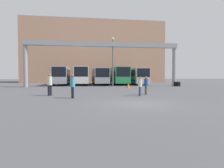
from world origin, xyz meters
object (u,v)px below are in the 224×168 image
object	(u,v)px
bus_slot_3	(118,75)
lamp_post	(113,60)
pedestrian_mid_right	(146,85)
bus_slot_0	(62,75)
traffic_cone	(128,85)
bus_slot_2	(100,75)
pedestrian_far_center	(140,86)
pedestrian_mid_left	(73,86)
bus_slot_1	(81,75)
bus_slot_4	(134,75)
tire_stack	(177,84)
pedestrian_near_right	(50,84)

from	to	relation	value
bus_slot_3	lamp_post	distance (m)	8.26
bus_slot_3	pedestrian_mid_right	bearing A→B (deg)	-93.42
bus_slot_0	traffic_cone	world-z (taller)	bus_slot_0
lamp_post	bus_slot_2	bearing A→B (deg)	99.79
bus_slot_3	pedestrian_far_center	world-z (taller)	bus_slot_3
pedestrian_mid_left	bus_slot_1	bearing A→B (deg)	170.85
bus_slot_4	pedestrian_mid_right	world-z (taller)	bus_slot_4
pedestrian_far_center	tire_stack	xyz separation A→B (m)	(10.37, 14.21, -0.47)
bus_slot_0	pedestrian_mid_right	world-z (taller)	bus_slot_0
bus_slot_0	bus_slot_1	xyz separation A→B (m)	(3.50, 1.18, 0.03)
bus_slot_3	pedestrian_far_center	size ratio (longest dim) A/B	6.83
pedestrian_mid_left	pedestrian_near_right	size ratio (longest dim) A/B	0.94
pedestrian_near_right	lamp_post	world-z (taller)	lamp_post
pedestrian_mid_right	pedestrian_near_right	size ratio (longest dim) A/B	0.87
pedestrian_near_right	bus_slot_2	bearing A→B (deg)	-153.10
bus_slot_3	tire_stack	distance (m)	11.62
pedestrian_mid_right	lamp_post	xyz separation A→B (m)	(-0.87, 13.48, 3.27)
tire_stack	traffic_cone	bearing A→B (deg)	-162.45
bus_slot_4	tire_stack	xyz separation A→B (m)	(4.71, -8.84, -1.40)
tire_stack	lamp_post	size ratio (longest dim) A/B	0.14
pedestrian_mid_right	pedestrian_mid_left	xyz separation A→B (m)	(-6.24, -1.99, 0.07)
traffic_cone	bus_slot_3	bearing A→B (deg)	87.68
bus_slot_0	pedestrian_mid_left	xyz separation A→B (m)	(2.98, -22.82, -0.93)
bus_slot_0	pedestrian_near_right	bearing A→B (deg)	-87.19
bus_slot_2	lamp_post	size ratio (longest dim) A/B	1.48
pedestrian_mid_right	bus_slot_2	bearing A→B (deg)	-172.03
bus_slot_3	bus_slot_0	bearing A→B (deg)	-178.39
bus_slot_2	bus_slot_4	bearing A→B (deg)	4.27
tire_stack	bus_slot_4	bearing A→B (deg)	118.06
bus_slot_3	pedestrian_mid_left	distance (m)	24.32
bus_slot_1	traffic_cone	bearing A→B (deg)	-60.78
bus_slot_0	pedestrian_near_right	size ratio (longest dim) A/B	5.54
lamp_post	pedestrian_near_right	bearing A→B (deg)	-119.00
pedestrian_mid_left	pedestrian_near_right	world-z (taller)	pedestrian_near_right
bus_slot_2	pedestrian_far_center	xyz separation A→B (m)	(1.34, -22.53, -0.91)
bus_slot_2	pedestrian_mid_right	size ratio (longest dim) A/B	7.04
pedestrian_mid_right	pedestrian_far_center	bearing A→B (deg)	-35.43
pedestrian_mid_left	traffic_cone	distance (m)	14.19
bus_slot_4	pedestrian_mid_right	xyz separation A→B (m)	(-4.76, -21.88, -0.92)
bus_slot_3	pedestrian_near_right	size ratio (longest dim) A/B	5.86
pedestrian_mid_right	tire_stack	world-z (taller)	pedestrian_mid_right
bus_slot_1	bus_slot_3	world-z (taller)	bus_slot_1
pedestrian_near_right	bus_slot_1	bearing A→B (deg)	-143.80
pedestrian_far_center	pedestrian_near_right	size ratio (longest dim) A/B	0.86
pedestrian_mid_right	tire_stack	distance (m)	16.12
pedestrian_mid_left	tire_stack	world-z (taller)	pedestrian_mid_left
pedestrian_far_center	lamp_post	size ratio (longest dim) A/B	0.21
bus_slot_1	lamp_post	size ratio (longest dim) A/B	1.66
traffic_cone	bus_slot_0	bearing A→B (deg)	133.66
pedestrian_mid_right	bus_slot_1	bearing A→B (deg)	-163.41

